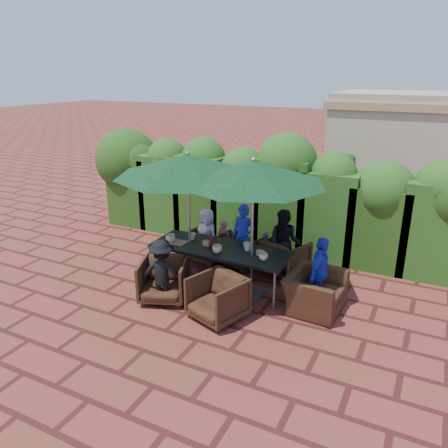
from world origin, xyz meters
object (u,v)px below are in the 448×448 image
at_px(dining_table, 220,252).
at_px(chair_near_left, 164,278).
at_px(umbrella_right, 253,172).
at_px(chair_end_right, 316,286).
at_px(chair_far_mid, 242,249).
at_px(chair_far_right, 286,255).
at_px(chair_far_left, 208,244).
at_px(chair_near_right, 217,296).
at_px(umbrella_left, 188,165).

height_order(dining_table, chair_near_left, chair_near_left).
distance_m(umbrella_right, chair_end_right, 2.12).
distance_m(chair_far_mid, chair_far_right, 0.91).
bearing_deg(chair_far_left, chair_near_left, 101.03).
relative_size(dining_table, chair_far_left, 3.45).
height_order(chair_far_right, chair_near_left, chair_near_left).
bearing_deg(chair_near_left, chair_far_mid, 50.13).
bearing_deg(dining_table, chair_near_right, -65.47).
bearing_deg(umbrella_right, chair_far_right, 76.15).
bearing_deg(dining_table, chair_near_left, -126.17).
bearing_deg(chair_end_right, umbrella_right, 93.27).
bearing_deg(chair_near_left, chair_end_right, -2.43).
height_order(dining_table, chair_end_right, chair_end_right).
relative_size(chair_far_mid, chair_far_right, 0.93).
xyz_separation_m(umbrella_left, chair_end_right, (2.39, -0.00, -1.78)).
relative_size(chair_far_left, chair_near_left, 0.92).
distance_m(chair_far_right, chair_near_left, 2.45).
relative_size(dining_table, chair_near_left, 3.18).
height_order(umbrella_left, chair_near_left, umbrella_left).
bearing_deg(umbrella_right, dining_table, 175.20).
xyz_separation_m(chair_near_left, chair_end_right, (2.43, 0.83, 0.03)).
bearing_deg(chair_near_left, chair_near_right, -28.60).
bearing_deg(chair_far_mid, chair_near_left, 88.96).
bearing_deg(umbrella_left, dining_table, 5.39).
height_order(chair_near_left, chair_near_right, chair_near_left).
bearing_deg(chair_near_right, chair_end_right, 55.33).
bearing_deg(chair_far_left, chair_far_right, -168.33).
bearing_deg(chair_near_left, dining_table, 32.63).
relative_size(umbrella_left, chair_far_left, 3.50).
height_order(umbrella_left, chair_far_mid, umbrella_left).
xyz_separation_m(dining_table, chair_far_mid, (-0.01, 0.99, -0.32)).
bearing_deg(chair_far_left, chair_end_right, 166.79).
relative_size(dining_table, chair_end_right, 2.59).
height_order(umbrella_right, chair_near_right, umbrella_right).
distance_m(dining_table, umbrella_right, 1.66).
bearing_deg(chair_end_right, chair_near_left, 112.29).
relative_size(dining_table, umbrella_left, 0.98).
bearing_deg(umbrella_left, chair_near_right, -42.12).
bearing_deg(chair_near_right, chair_far_mid, 122.37).
xyz_separation_m(umbrella_left, chair_near_left, (-0.04, -0.83, -1.81)).
bearing_deg(dining_table, chair_far_mid, 90.84).
height_order(umbrella_right, chair_near_left, umbrella_right).
relative_size(chair_far_mid, chair_near_left, 0.88).
relative_size(chair_far_mid, chair_near_right, 0.90).
relative_size(umbrella_right, chair_near_left, 3.07).
bearing_deg(umbrella_right, chair_near_left, -146.98).
distance_m(chair_far_right, chair_end_right, 1.40).
height_order(umbrella_right, chair_end_right, umbrella_right).
bearing_deg(chair_near_right, chair_far_right, 97.08).
bearing_deg(chair_far_left, dining_table, 137.21).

